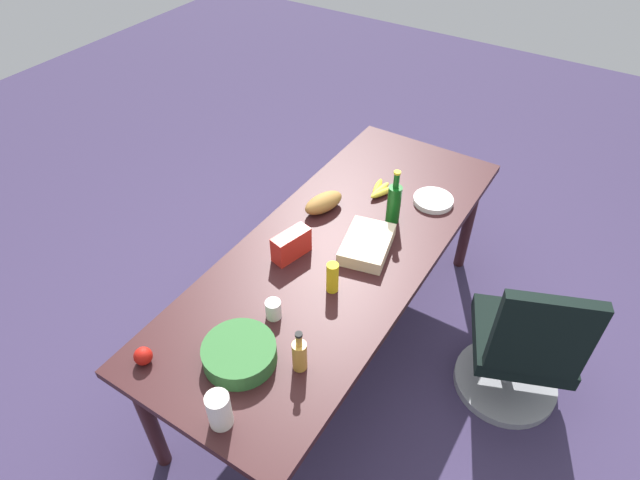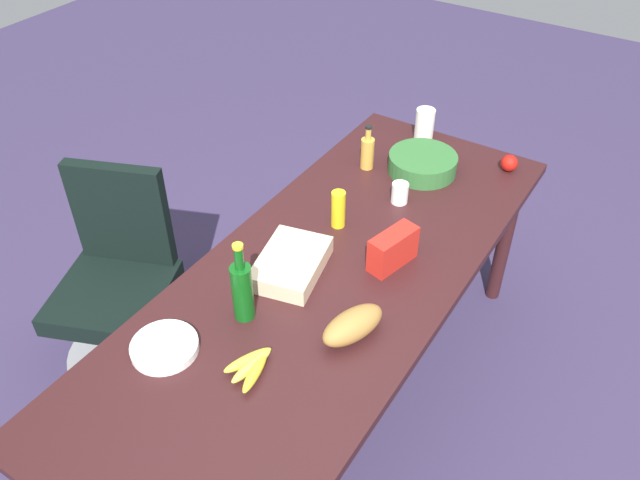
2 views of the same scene
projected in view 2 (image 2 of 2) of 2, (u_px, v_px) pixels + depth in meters
ground_plane at (327, 405)px, 2.90m from camera, size 10.00×10.00×0.00m
conference_table at (329, 289)px, 2.44m from camera, size 2.32×0.90×0.80m
office_chair at (120, 296)px, 2.92m from camera, size 0.62×0.62×0.95m
salad_bowl at (423, 163)px, 2.89m from camera, size 0.31×0.31×0.08m
sheet_cake at (291, 264)px, 2.38m from camera, size 0.36×0.29×0.07m
paper_plate_stack at (165, 347)px, 2.09m from camera, size 0.23×0.23×0.03m
mustard_bottle at (338, 209)px, 2.56m from camera, size 0.07×0.07×0.16m
paper_cup at (400, 193)px, 2.71m from camera, size 0.07×0.07×0.09m
banana_bunch at (251, 366)px, 2.02m from camera, size 0.20×0.13×0.04m
wine_bottle at (242, 290)px, 2.15m from camera, size 0.09×0.09×0.31m
chip_bag_red at (393, 249)px, 2.39m from camera, size 0.21×0.13×0.14m
mayo_jar at (424, 125)px, 3.08m from camera, size 0.10×0.10×0.16m
bread_loaf at (353, 325)px, 2.12m from camera, size 0.26×0.18×0.10m
apple_red at (509, 163)px, 2.90m from camera, size 0.09×0.09×0.08m
dressing_bottle at (367, 152)px, 2.89m from camera, size 0.07×0.07×0.21m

